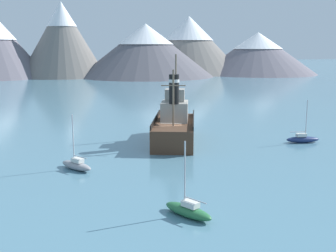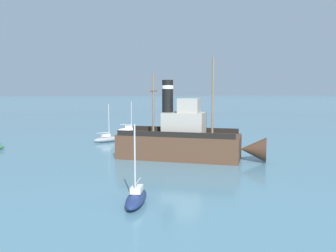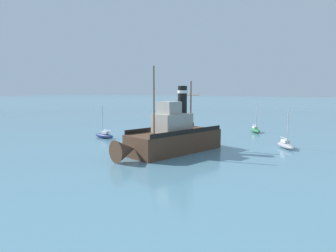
{
  "view_description": "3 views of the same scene",
  "coord_description": "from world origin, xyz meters",
  "px_view_note": "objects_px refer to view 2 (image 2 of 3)",
  "views": [
    {
      "loc": [
        -13.31,
        -43.38,
        10.63
      ],
      "look_at": [
        0.77,
        2.99,
        1.61
      ],
      "focal_mm": 45.0,
      "sensor_mm": 36.0,
      "label": 1
    },
    {
      "loc": [
        35.87,
        -3.24,
        6.96
      ],
      "look_at": [
        0.38,
        0.33,
        3.18
      ],
      "focal_mm": 38.0,
      "sensor_mm": 36.0,
      "label": 2
    },
    {
      "loc": [
        -13.51,
        33.21,
        7.36
      ],
      "look_at": [
        2.67,
        -0.0,
        2.86
      ],
      "focal_mm": 32.0,
      "sensor_mm": 36.0,
      "label": 3
    }
  ],
  "objects_px": {
    "old_tugboat": "(185,140)",
    "sailboat_white": "(130,130)",
    "sailboat_navy": "(136,197)",
    "sailboat_grey": "(107,139)",
    "sailboat_teal": "(171,129)"
  },
  "relations": [
    {
      "from": "sailboat_teal",
      "to": "sailboat_white",
      "type": "xyz_separation_m",
      "value": [
        0.42,
        -6.77,
        0.0
      ]
    },
    {
      "from": "sailboat_navy",
      "to": "sailboat_white",
      "type": "height_order",
      "value": "same"
    },
    {
      "from": "old_tugboat",
      "to": "sailboat_teal",
      "type": "bearing_deg",
      "value": 177.24
    },
    {
      "from": "sailboat_navy",
      "to": "sailboat_grey",
      "type": "bearing_deg",
      "value": -172.18
    },
    {
      "from": "sailboat_teal",
      "to": "sailboat_grey",
      "type": "height_order",
      "value": "same"
    },
    {
      "from": "old_tugboat",
      "to": "sailboat_white",
      "type": "bearing_deg",
      "value": -165.6
    },
    {
      "from": "sailboat_teal",
      "to": "sailboat_grey",
      "type": "bearing_deg",
      "value": -42.07
    },
    {
      "from": "sailboat_teal",
      "to": "sailboat_navy",
      "type": "xyz_separation_m",
      "value": [
        36.26,
        -6.11,
        0.0
      ]
    },
    {
      "from": "sailboat_teal",
      "to": "sailboat_white",
      "type": "distance_m",
      "value": 6.78
    },
    {
      "from": "sailboat_navy",
      "to": "sailboat_teal",
      "type": "bearing_deg",
      "value": 170.43
    },
    {
      "from": "old_tugboat",
      "to": "sailboat_grey",
      "type": "height_order",
      "value": "old_tugboat"
    },
    {
      "from": "old_tugboat",
      "to": "sailboat_navy",
      "type": "distance_m",
      "value": 14.66
    },
    {
      "from": "sailboat_teal",
      "to": "sailboat_grey",
      "type": "relative_size",
      "value": 1.0
    },
    {
      "from": "sailboat_navy",
      "to": "old_tugboat",
      "type": "bearing_deg",
      "value": 159.86
    },
    {
      "from": "sailboat_white",
      "to": "sailboat_grey",
      "type": "xyz_separation_m",
      "value": [
        10.25,
        -2.86,
        0.0
      ]
    }
  ]
}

